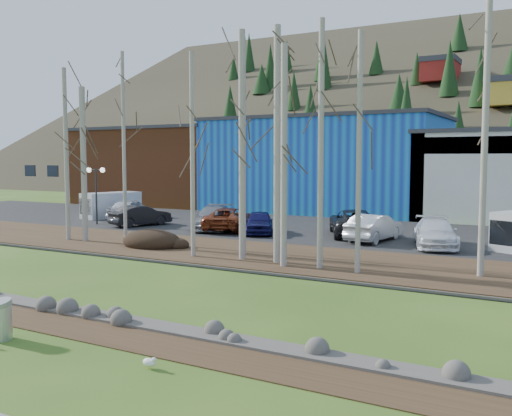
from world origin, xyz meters
The scene contains 33 objects.
dirt_strip centered at (0.00, 2.10, 0.01)m, with size 80.00×1.80×0.03m, color #382616.
near_bank_rocks centered at (0.00, 3.10, 0.00)m, with size 80.00×0.80×0.50m, color #47423D, non-canonical shape.
river centered at (0.00, 7.20, 0.00)m, with size 80.00×8.00×0.90m, color black, non-canonical shape.
far_bank_rocks centered at (0.00, 11.30, 0.00)m, with size 80.00×0.80×0.46m, color #47423D, non-canonical shape.
far_bank centered at (0.00, 14.50, 0.07)m, with size 80.00×7.00×0.15m, color #382616.
parking_lot centered at (0.00, 25.00, 0.07)m, with size 80.00×14.00×0.14m, color black.
building_brick centered at (-24.00, 39.00, 3.91)m, with size 16.32×12.24×7.80m.
building_blue centered at (-6.00, 39.00, 4.16)m, with size 20.40×12.24×8.30m.
hillside centered at (0.00, 84.00, 17.50)m, with size 160.00×72.00×35.00m, color #2D271A, non-canonical shape.
litter_bin centered at (0.78, 0.36, 0.47)m, with size 0.55×0.55×0.95m, color #BBBEC1.
seagull centered at (5.45, 0.61, 0.16)m, with size 0.40×0.19×0.29m.
dirt_mound centered at (-5.41, 13.84, 0.48)m, with size 3.32×2.34×0.65m, color black.
birch_0 centered at (-11.09, 13.54, 4.88)m, with size 0.24×0.24×9.47m.
birch_1 centered at (-7.81, 14.55, 5.26)m, with size 0.19×0.19×10.21m.
birch_2 centered at (-9.87, 13.62, 4.34)m, with size 0.31×0.31×8.37m.
birch_3 centered at (-1.79, 12.44, 4.82)m, with size 0.21×0.21×9.33m.
birch_4 centered at (0.55, 12.95, 5.22)m, with size 0.29×0.29×10.13m.
birch_5 centered at (-0.12, 14.21, 5.20)m, with size 0.24×0.24×10.09m.
birch_6 centered at (6.14, 12.43, 4.86)m, with size 0.22×0.22×9.42m.
birch_7 centered at (2.95, 12.30, 4.75)m, with size 0.28×0.28×9.20m.
birch_8 centered at (4.46, 12.63, 5.20)m, with size 0.24×0.24×10.10m.
birch_9 centered at (10.49, 14.15, 6.18)m, with size 0.25×0.25×12.05m.
birch_10 centered at (2.30, 12.95, 5.22)m, with size 0.29×0.29×10.13m.
street_lamp centered at (-15.29, 19.95, 3.22)m, with size 1.49×0.46×3.91m.
car_0 centered at (-14.98, 23.05, 0.93)m, with size 1.86×4.61×1.57m, color silver.
car_1 centered at (-11.97, 20.65, 0.83)m, with size 1.46×4.19×1.38m, color black.
car_2 centered at (-5.48, 21.47, 0.86)m, with size 2.38×5.16×1.43m, color brown.
car_3 centered at (-6.58, 21.46, 0.89)m, with size 2.09×5.14×1.49m, color gray.
car_4 centered at (-3.02, 21.01, 0.83)m, with size 1.62×4.03×1.37m, color #15154F.
car_5 centered at (4.00, 21.35, 0.88)m, with size 1.56×4.48×1.48m, color silver.
car_6 centered at (2.30, 22.90, 0.92)m, with size 2.59×5.61×1.56m, color black.
car_7 centered at (7.39, 20.88, 0.86)m, with size 2.01×4.96×1.44m, color white.
van_grey centered at (-17.67, 23.66, 1.10)m, with size 2.84×4.71×1.92m.
Camera 1 is at (13.48, -8.96, 4.64)m, focal length 40.00 mm.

